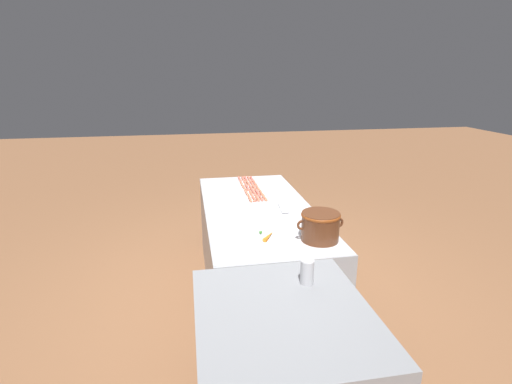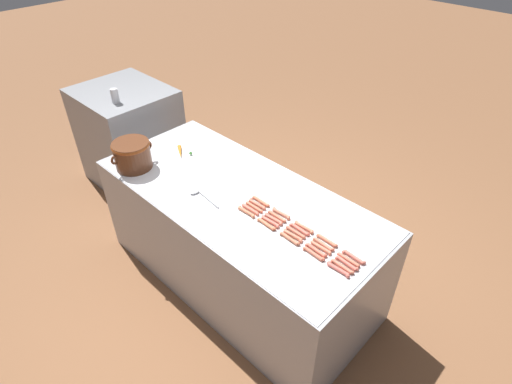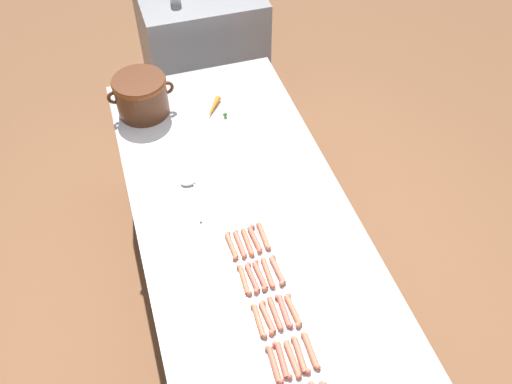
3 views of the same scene
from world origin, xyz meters
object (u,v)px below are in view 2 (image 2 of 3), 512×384
object	(u,v)px
back_cabinet	(130,137)
hot_dog_7	(293,236)
hot_dog_24	(261,201)
hot_dog_1	(314,254)
hot_dog_4	(246,212)
hot_dog_9	(250,209)
hot_dog_20	(354,257)
hot_dog_6	(316,250)
carrot	(181,152)
hot_dog_21	(327,240)
hot_dog_12	(296,232)
hot_dog_15	(349,260)
hot_dog_0	(338,269)
hot_dog_11	(321,248)
hot_dog_22	(304,227)
hot_dog_16	(323,244)
hot_dog_2	(290,239)
hot_dog_3	(266,224)
serving_spoon	(199,194)
hot_dog_13	(274,219)
hot_dog_10	(347,263)
hot_dog_23	(281,213)
hot_dog_19	(258,204)
bean_pot	(132,154)
hot_dog_8	(270,222)
hot_dog_18	(277,216)
hot_dog_17	(300,229)
hot_dog_5	(342,267)

from	to	relation	value
back_cabinet	hot_dog_7	bearing A→B (deg)	-96.75
hot_dog_24	hot_dog_1	bearing A→B (deg)	-104.25
hot_dog_1	hot_dog_4	xyz separation A→B (m)	(-0.00, 0.53, 0.00)
back_cabinet	hot_dog_9	distance (m)	2.01
hot_dog_4	hot_dog_20	bearing A→B (deg)	-78.88
hot_dog_6	carrot	bearing A→B (deg)	85.39
hot_dog_9	hot_dog_21	distance (m)	0.53
hot_dog_6	hot_dog_24	world-z (taller)	same
hot_dog_12	hot_dog_15	xyz separation A→B (m)	(0.03, -0.35, 0.00)
hot_dog_0	hot_dog_11	bearing A→B (deg)	67.92
hot_dog_22	hot_dog_21	bearing A→B (deg)	-88.69
hot_dog_0	hot_dog_6	world-z (taller)	same
hot_dog_16	hot_dog_2	bearing A→B (deg)	120.54
back_cabinet	hot_dog_16	world-z (taller)	back_cabinet
back_cabinet	hot_dog_20	world-z (taller)	back_cabinet
hot_dog_1	hot_dog_3	bearing A→B (deg)	90.30
hot_dog_15	serving_spoon	distance (m)	1.08
hot_dog_13	hot_dog_21	bearing A→B (deg)	-77.89
hot_dog_10	hot_dog_23	distance (m)	0.54
hot_dog_6	hot_dog_12	distance (m)	0.18
hot_dog_4	carrot	distance (m)	0.88
hot_dog_3	hot_dog_0	bearing A→B (deg)	-89.79
hot_dog_0	hot_dog_19	xyz separation A→B (m)	(0.10, 0.70, 0.00)
hot_dog_13	hot_dog_16	size ratio (longest dim) A/B	1.00
hot_dog_12	bean_pot	world-z (taller)	bean_pot
hot_dog_8	hot_dog_23	size ratio (longest dim) A/B	1.00
hot_dog_6	hot_dog_12	bearing A→B (deg)	78.75
hot_dog_13	hot_dog_15	bearing A→B (deg)	-86.22
hot_dog_10	hot_dog_18	size ratio (longest dim) A/B	1.00
hot_dog_2	carrot	xyz separation A→B (m)	(0.14, 1.22, 0.00)
hot_dog_12	hot_dog_19	distance (m)	0.35
hot_dog_8	bean_pot	size ratio (longest dim) A/B	0.44
back_cabinet	hot_dog_1	bearing A→B (deg)	-97.03
hot_dog_21	hot_dog_0	bearing A→B (deg)	-128.24
hot_dog_3	hot_dog_15	bearing A→B (deg)	-79.13
hot_dog_11	hot_dog_12	bearing A→B (deg)	90.19
hot_dog_24	hot_dog_20	bearing A→B (deg)	-90.12
hot_dog_6	hot_dog_2	bearing A→B (deg)	100.90
hot_dog_7	hot_dog_17	distance (m)	0.07
hot_dog_16	hot_dog_10	bearing A→B (deg)	-99.78
hot_dog_15	hot_dog_23	world-z (taller)	same
hot_dog_8	hot_dog_22	bearing A→B (deg)	-60.20
hot_dog_9	serving_spoon	size ratio (longest dim) A/B	0.56
hot_dog_11	hot_dog_22	world-z (taller)	same
hot_dog_12	hot_dog_6	bearing A→B (deg)	-101.25
serving_spoon	hot_dog_12	bearing A→B (deg)	-77.18
hot_dog_4	hot_dog_16	size ratio (longest dim) A/B	1.00
hot_dog_7	hot_dog_15	bearing A→B (deg)	-79.29
hot_dog_5	hot_dog_3	bearing A→B (deg)	93.64
hot_dog_9	hot_dog_16	bearing A→B (deg)	-82.53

